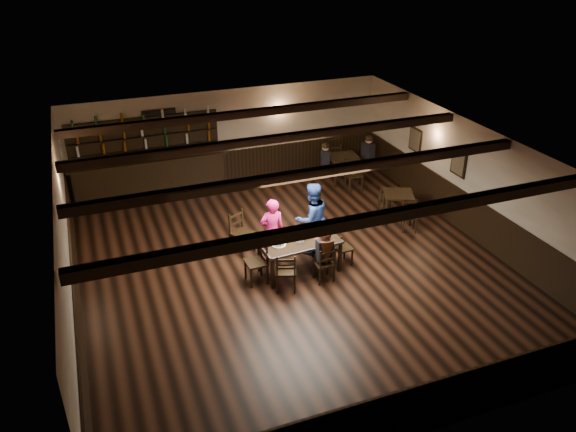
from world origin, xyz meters
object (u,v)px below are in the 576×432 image
object	(u,v)px
chair_near_left	(286,270)
woman_pink	(272,231)
man_blue	(312,219)
cake	(279,243)
chair_near_right	(326,262)
bar_counter	(149,172)
dining_table	(300,244)

from	to	relation	value
chair_near_left	woman_pink	size ratio (longest dim) A/B	0.58
man_blue	cake	bearing A→B (deg)	24.78
chair_near_right	man_blue	bearing A→B (deg)	80.47
man_blue	bar_counter	world-z (taller)	bar_counter
chair_near_right	man_blue	distance (m)	1.32
man_blue	cake	world-z (taller)	man_blue
bar_counter	dining_table	bearing A→B (deg)	-64.28
woman_pink	bar_counter	world-z (taller)	bar_counter
dining_table	man_blue	distance (m)	0.89
woman_pink	cake	world-z (taller)	woman_pink
chair_near_left	cake	bearing A→B (deg)	83.73
cake	bar_counter	size ratio (longest dim) A/B	0.07
chair_near_right	man_blue	xyz separation A→B (m)	(0.21, 1.25, 0.37)
woman_pink	cake	xyz separation A→B (m)	(-0.07, -0.62, 0.04)
chair_near_right	bar_counter	world-z (taller)	bar_counter
chair_near_right	chair_near_left	bearing A→B (deg)	-177.83
dining_table	cake	xyz separation A→B (m)	(-0.47, 0.00, 0.11)
chair_near_right	bar_counter	xyz separation A→B (m)	(-2.75, 5.55, 0.24)
woman_pink	chair_near_left	bearing A→B (deg)	85.51
chair_near_left	dining_table	bearing A→B (deg)	48.29
man_blue	bar_counter	distance (m)	5.22
dining_table	chair_near_left	xyz separation A→B (m)	(-0.54, -0.61, -0.17)
woman_pink	chair_near_right	bearing A→B (deg)	124.27
chair_near_left	bar_counter	world-z (taller)	bar_counter
chair_near_right	cake	distance (m)	1.05
dining_table	cake	world-z (taller)	cake
dining_table	man_blue	xyz separation A→B (m)	(0.56, 0.67, 0.17)
chair_near_left	woman_pink	bearing A→B (deg)	83.44
dining_table	man_blue	world-z (taller)	man_blue
cake	bar_counter	world-z (taller)	bar_counter
woman_pink	dining_table	bearing A→B (deg)	125.07
chair_near_right	bar_counter	bearing A→B (deg)	116.33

